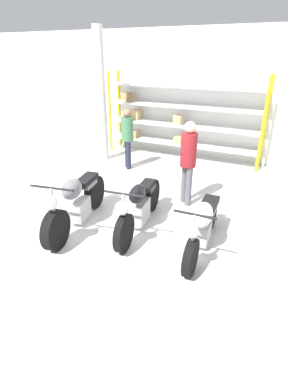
{
  "coord_description": "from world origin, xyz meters",
  "views": [
    {
      "loc": [
        2.1,
        -3.9,
        2.92
      ],
      "look_at": [
        0.0,
        0.4,
        0.7
      ],
      "focal_mm": 28.0,
      "sensor_mm": 36.0,
      "label": 1
    }
  ],
  "objects_px": {
    "shelving_rack": "(176,116)",
    "motorcycle_grey": "(76,202)",
    "motorcycle_white": "(203,224)",
    "person_near_rack": "(188,157)",
    "person_browsing": "(127,134)",
    "motorcycle_black": "(139,206)"
  },
  "relations": [
    {
      "from": "shelving_rack",
      "to": "motorcycle_white",
      "type": "distance_m",
      "value": 4.94
    },
    {
      "from": "person_browsing",
      "to": "motorcycle_black",
      "type": "bearing_deg",
      "value": 82.57
    },
    {
      "from": "person_browsing",
      "to": "person_near_rack",
      "type": "height_order",
      "value": "person_near_rack"
    },
    {
      "from": "shelving_rack",
      "to": "motorcycle_white",
      "type": "bearing_deg",
      "value": -64.2
    },
    {
      "from": "motorcycle_grey",
      "to": "motorcycle_white",
      "type": "xyz_separation_m",
      "value": [
        2.26,
        0.29,
        -0.02
      ]
    },
    {
      "from": "motorcycle_black",
      "to": "person_near_rack",
      "type": "distance_m",
      "value": 1.51
    },
    {
      "from": "motorcycle_grey",
      "to": "motorcycle_black",
      "type": "distance_m",
      "value": 1.15
    },
    {
      "from": "motorcycle_grey",
      "to": "shelving_rack",
      "type": "bearing_deg",
      "value": 167.7
    },
    {
      "from": "motorcycle_white",
      "to": "shelving_rack",
      "type": "bearing_deg",
      "value": -156.94
    },
    {
      "from": "shelving_rack",
      "to": "motorcycle_white",
      "type": "height_order",
      "value": "shelving_rack"
    },
    {
      "from": "person_browsing",
      "to": "shelving_rack",
      "type": "bearing_deg",
      "value": -156.94
    },
    {
      "from": "shelving_rack",
      "to": "person_browsing",
      "type": "relative_size",
      "value": 2.9
    },
    {
      "from": "person_near_rack",
      "to": "motorcycle_white",
      "type": "bearing_deg",
      "value": 68.98
    },
    {
      "from": "motorcycle_black",
      "to": "person_browsing",
      "type": "distance_m",
      "value": 3.26
    },
    {
      "from": "motorcycle_black",
      "to": "person_near_rack",
      "type": "height_order",
      "value": "person_near_rack"
    },
    {
      "from": "person_browsing",
      "to": "person_near_rack",
      "type": "bearing_deg",
      "value": 107.25
    },
    {
      "from": "motorcycle_grey",
      "to": "motorcycle_white",
      "type": "height_order",
      "value": "motorcycle_grey"
    },
    {
      "from": "motorcycle_white",
      "to": "person_near_rack",
      "type": "height_order",
      "value": "person_near_rack"
    },
    {
      "from": "shelving_rack",
      "to": "motorcycle_grey",
      "type": "relative_size",
      "value": 2.14
    },
    {
      "from": "shelving_rack",
      "to": "person_near_rack",
      "type": "xyz_separation_m",
      "value": [
        1.37,
        -2.96,
        -0.2
      ]
    },
    {
      "from": "motorcycle_black",
      "to": "shelving_rack",
      "type": "bearing_deg",
      "value": -174.53
    },
    {
      "from": "shelving_rack",
      "to": "motorcycle_grey",
      "type": "bearing_deg",
      "value": -91.69
    }
  ]
}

